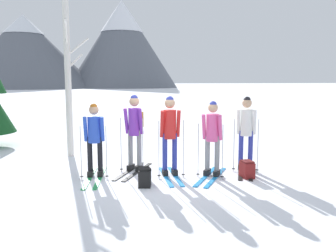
% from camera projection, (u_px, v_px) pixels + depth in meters
% --- Properties ---
extents(ground_plane, '(400.00, 400.00, 0.00)m').
position_uv_depth(ground_plane, '(160.00, 173.00, 7.98)').
color(ground_plane, white).
extents(skier_in_blue, '(0.62, 1.76, 1.63)m').
position_uv_depth(skier_in_blue, '(95.00, 136.00, 7.60)').
color(skier_in_blue, green).
rests_on(skier_in_blue, ground).
extents(skier_in_purple, '(1.13, 1.62, 1.79)m').
position_uv_depth(skier_in_purple, '(135.00, 128.00, 8.11)').
color(skier_in_purple, black).
rests_on(skier_in_purple, ground).
extents(skier_in_red, '(0.61, 1.58, 1.78)m').
position_uv_depth(skier_in_red, '(170.00, 131.00, 7.69)').
color(skier_in_red, '#1E84D1').
rests_on(skier_in_red, ground).
extents(skier_in_pink, '(1.22, 1.55, 1.68)m').
position_uv_depth(skier_in_pink, '(213.00, 134.00, 7.66)').
color(skier_in_pink, '#1E84D1').
rests_on(skier_in_pink, ground).
extents(skier_in_white, '(1.02, 1.68, 1.75)m').
position_uv_depth(skier_in_white, '(246.00, 129.00, 8.18)').
color(skier_in_white, black).
rests_on(skier_in_white, ground).
extents(birch_tree_tall, '(0.68, 0.97, 5.41)m').
position_uv_depth(birch_tree_tall, '(68.00, 58.00, 9.48)').
color(birch_tree_tall, silver).
rests_on(birch_tree_tall, ground).
extents(backpack_on_snow_front, '(0.24, 0.32, 0.38)m').
position_uv_depth(backpack_on_snow_front, '(247.00, 169.00, 7.62)').
color(backpack_on_snow_front, maroon).
rests_on(backpack_on_snow_front, ground).
extents(backpack_on_snow_beside, '(0.31, 0.37, 0.38)m').
position_uv_depth(backpack_on_snow_beside, '(145.00, 177.00, 7.00)').
color(backpack_on_snow_beside, black).
rests_on(backpack_on_snow_beside, ground).
extents(mountain_ridge_distant, '(59.74, 37.32, 24.01)m').
position_uv_depth(mountain_ridge_distant, '(72.00, 47.00, 93.90)').
color(mountain_ridge_distant, slate).
rests_on(mountain_ridge_distant, ground).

